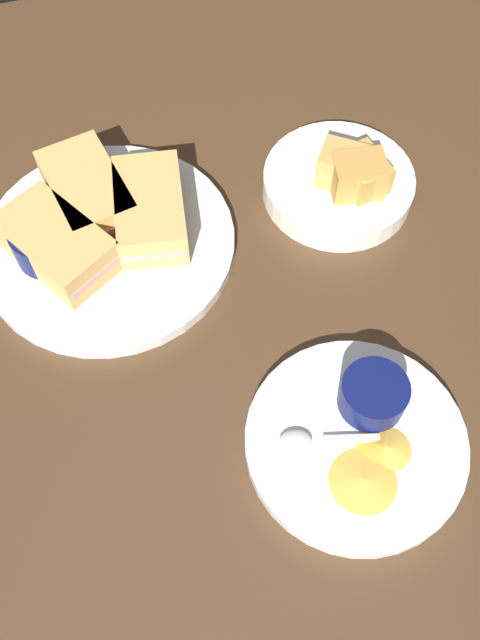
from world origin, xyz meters
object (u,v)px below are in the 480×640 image
Objects in this scene: spoon_by_dark_ramekin at (101,238)px; spoon_by_gravy_ramekin at (309,440)px; plate_sandwich_main at (109,243)px; sandwich_half_extra at (57,244)px; sandwich_half_far at (88,192)px; plate_chips_companion at (356,442)px; ramekin_dark_sauce at (46,241)px; sandwich_half_near at (150,210)px; bread_basket_rear at (342,181)px; ramekin_light_gravy at (373,394)px.

spoon_by_gravy_ramekin is (29.78, 14.79, 0.00)cm from spoon_by_dark_ramekin.
sandwich_half_extra is at bearing -80.87° from plate_sandwich_main.
sandwich_half_far is 0.65× the size of plate_chips_companion.
sandwich_half_far is at bearing -170.87° from plate_sandwich_main.
sandwich_half_near is at bearing 94.25° from ramekin_dark_sauce.
spoon_by_gravy_ramekin reaches higher than plate_chips_companion.
sandwich_half_far is at bearing -157.03° from spoon_by_gravy_ramekin.
ramekin_dark_sauce is (0.90, -12.10, -0.05)cm from sandwich_half_near.
plate_chips_companion is at bearing 31.08° from plate_sandwich_main.
sandwich_half_far is at bearing 133.99° from ramekin_dark_sauce.
plate_chips_companion is 2.22× the size of spoon_by_gravy_ramekin.
sandwich_half_near is 6.63cm from spoon_by_dark_ramekin.
sandwich_half_far and sandwich_half_extra have the same top height.
plate_sandwich_main is at bearing -148.92° from plate_chips_companion.
spoon_by_gravy_ramekin is at bearing 25.30° from plate_sandwich_main.
spoon_by_dark_ramekin is at bearing -153.58° from spoon_by_gravy_ramekin.
bread_basket_rear is at bearing 89.36° from spoon_by_dark_ramekin.
spoon_by_dark_ramekin is at bearing 91.06° from ramekin_dark_sauce.
ramekin_light_gravy reaches higher than spoon_by_gravy_ramekin.
sandwich_half_far is at bearing -178.70° from spoon_by_dark_ramekin.
bread_basket_rear is (0.33, 29.45, 0.48)cm from spoon_by_dark_ramekin.
sandwich_half_far is 0.95× the size of sandwich_half_extra.
bread_basket_rear reaches higher than sandwich_half_extra.
spoon_by_gravy_ramekin is at bearing 15.59° from sandwich_half_near.
bread_basket_rear reaches higher than spoon_by_dark_ramekin.
spoon_by_dark_ramekin is 35.47cm from ramekin_light_gravy.
plate_chips_companion is at bearing 75.37° from spoon_by_gravy_ramekin.
bread_basket_rear reaches higher than ramekin_light_gravy.
bread_basket_rear is at bearing 89.53° from plate_sandwich_main.
spoon_by_gravy_ramekin is (2.10, -7.34, -1.62)cm from ramekin_light_gravy.
ramekin_light_gravy is (27.58, 21.37, 2.79)cm from plate_sandwich_main.
plate_sandwich_main is 6.43cm from sandwich_half_near.
sandwich_half_near reaches higher than spoon_by_dark_ramekin.
plate_chips_companion is at bearing -18.20° from bread_basket_rear.
sandwich_half_far is 1.45× the size of spoon_by_dark_ramekin.
ramekin_dark_sauce is 1.13× the size of ramekin_light_gravy.
ramekin_light_gravy is 28.33cm from bread_basket_rear.
ramekin_dark_sauce is 39.98cm from plate_chips_companion.
plate_chips_companion is (31.77, 13.11, -3.20)cm from sandwich_half_near.
bread_basket_rear reaches higher than sandwich_half_far.
sandwich_half_near is 2.11× the size of ramekin_light_gravy.
plate_chips_companion is at bearing 39.25° from ramekin_dark_sauce.
ramekin_light_gravy is 7.80cm from spoon_by_gravy_ramekin.
sandwich_half_near is 31.80cm from spoon_by_gravy_ramekin.
sandwich_half_near is at bearing -164.41° from spoon_by_gravy_ramekin.
spoon_by_gravy_ramekin is at bearing 34.81° from ramekin_dark_sauce.
sandwich_half_near is 32.59cm from ramekin_light_gravy.
spoon_by_gravy_ramekin is 0.54× the size of bread_basket_rear.
sandwich_half_extra is (6.39, -4.62, 0.00)cm from sandwich_half_far.
plate_sandwich_main is at bearing 9.13° from sandwich_half_far.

